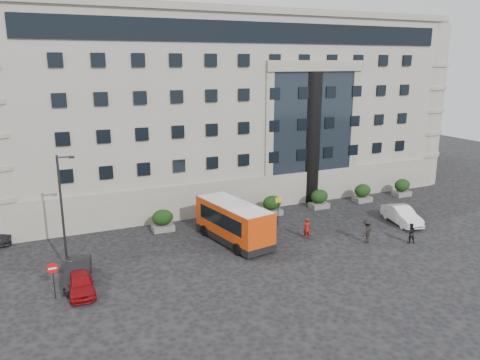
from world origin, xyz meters
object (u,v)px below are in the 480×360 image
object	(u,v)px
minibus	(234,221)
white_taxi	(402,215)
hedge_b	(220,212)
hedge_e	(362,193)
bus_stop_sign	(278,206)
street_lamp	(63,209)
hedge_a	(163,220)
parked_car_d	(45,218)
parked_car_a	(81,283)
hedge_d	(319,199)
pedestrian_b	(410,233)
hedge_c	(272,205)
no_entry_sign	(53,274)
pedestrian_c	(367,231)
parked_car_c	(1,230)
pedestrian_a	(307,228)
hedge_f	(402,187)
parked_car_b	(78,272)

from	to	relation	value
minibus	white_taxi	xyz separation A→B (m)	(15.22, -2.09, -0.96)
hedge_b	hedge_e	xyz separation A→B (m)	(15.60, 0.00, 0.00)
bus_stop_sign	white_taxi	world-z (taller)	bus_stop_sign
street_lamp	hedge_a	bearing A→B (deg)	31.16
hedge_e	parked_car_d	distance (m)	30.27
parked_car_a	hedge_d	bearing A→B (deg)	21.39
hedge_b	pedestrian_b	bearing A→B (deg)	-41.90
hedge_c	no_entry_sign	size ratio (longest dim) A/B	0.79
hedge_e	street_lamp	distance (m)	29.34
street_lamp	pedestrian_c	distance (m)	22.57
parked_car_c	pedestrian_a	bearing A→B (deg)	-17.61
hedge_b	parked_car_d	size ratio (longest dim) A/B	0.36
hedge_e	no_entry_sign	bearing A→B (deg)	-163.48
bus_stop_sign	white_taxi	bearing A→B (deg)	-21.40
hedge_e	minibus	world-z (taller)	minibus
hedge_d	street_lamp	distance (m)	24.27
bus_stop_sign	white_taxi	size ratio (longest dim) A/B	0.54
hedge_e	parked_car_c	size ratio (longest dim) A/B	0.38
hedge_d	bus_stop_sign	bearing A→B (deg)	-155.34
parked_car_d	hedge_a	bearing A→B (deg)	-38.30
hedge_b	parked_car_d	world-z (taller)	hedge_b
parked_car_c	pedestrian_a	xyz separation A→B (m)	(22.44, -10.10, 0.16)
minibus	hedge_b	bearing A→B (deg)	70.88
hedge_c	pedestrian_b	xyz separation A→B (m)	(6.65, -10.63, -0.12)
hedge_d	white_taxi	size ratio (longest dim) A/B	0.40
hedge_e	street_lamp	world-z (taller)	street_lamp
bus_stop_sign	minibus	world-z (taller)	minibus
parked_car_a	pedestrian_c	size ratio (longest dim) A/B	1.97
hedge_f	parked_car_b	xyz separation A→B (m)	(-33.50, -7.11, -0.22)
hedge_a	hedge_b	xyz separation A→B (m)	(5.20, 0.00, 0.00)
hedge_d	parked_car_c	world-z (taller)	hedge_d
hedge_a	hedge_d	bearing A→B (deg)	0.00
parked_car_b	hedge_c	bearing A→B (deg)	30.70
bus_stop_sign	hedge_c	bearing A→B (deg)	72.18
street_lamp	pedestrian_c	bearing A→B (deg)	-11.37
parked_car_c	white_taxi	size ratio (longest dim) A/B	1.05
hedge_e	white_taxi	size ratio (longest dim) A/B	0.40
hedge_b	parked_car_b	world-z (taller)	hedge_b
hedge_d	no_entry_sign	distance (m)	26.15
parked_car_b	parked_car_c	xyz separation A→B (m)	(-4.85, 10.68, -0.00)
hedge_c	pedestrian_a	bearing A→B (deg)	-92.71
minibus	parked_car_c	distance (m)	18.79
pedestrian_b	pedestrian_c	size ratio (longest dim) A/B	0.84
white_taxi	hedge_b	bearing A→B (deg)	166.33
hedge_c	parked_car_d	bearing A→B (deg)	164.52
parked_car_b	parked_car_c	world-z (taller)	parked_car_b
hedge_f	parked_car_a	size ratio (longest dim) A/B	0.48
hedge_b	white_taxi	distance (m)	16.02
hedge_b	parked_car_c	distance (m)	17.91
pedestrian_a	hedge_b	bearing A→B (deg)	-43.25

